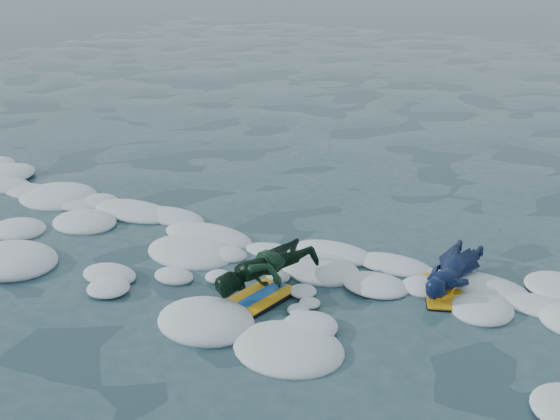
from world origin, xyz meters
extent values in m
plane|color=#1C3B44|center=(0.00, 0.00, 0.00)|extent=(120.00, 120.00, 0.00)
cube|color=black|center=(2.35, 1.32, 0.03)|extent=(0.85, 1.09, 0.05)
cube|color=orange|center=(2.35, 1.32, 0.07)|extent=(0.83, 1.06, 0.02)
imported|color=#0B1B4F|center=(2.35, 1.57, 0.21)|extent=(0.58, 1.45, 0.34)
cube|color=black|center=(0.50, 0.13, 0.03)|extent=(0.65, 0.96, 0.04)
cube|color=orange|center=(0.50, 0.13, 0.06)|extent=(0.63, 0.94, 0.02)
cube|color=#1755AC|center=(0.50, 0.13, 0.07)|extent=(0.32, 0.86, 0.01)
imported|color=#0D311C|center=(0.50, 0.33, 0.28)|extent=(1.10, 1.47, 0.50)
camera|label=1|loc=(4.09, -5.93, 4.06)|focal=45.00mm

